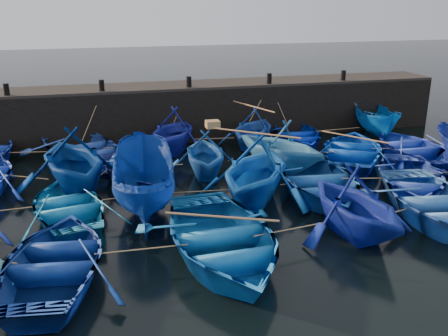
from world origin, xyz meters
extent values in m
plane|color=black|center=(0.00, 0.00, 0.00)|extent=(120.00, 120.00, 0.00)
cube|color=black|center=(0.00, 10.50, 1.25)|extent=(26.00, 2.50, 2.50)
cube|color=black|center=(0.00, 10.50, 2.56)|extent=(26.00, 2.50, 0.12)
cylinder|color=black|center=(-8.00, 9.60, 2.87)|extent=(0.24, 0.24, 0.50)
cylinder|color=black|center=(-4.00, 9.60, 2.87)|extent=(0.24, 0.24, 0.50)
cylinder|color=black|center=(0.00, 9.60, 2.87)|extent=(0.24, 0.24, 0.50)
cylinder|color=black|center=(4.00, 9.60, 2.87)|extent=(0.24, 0.24, 0.50)
cylinder|color=black|center=(8.00, 9.60, 2.87)|extent=(0.24, 0.24, 0.50)
imported|color=#214295|center=(-5.08, 7.47, 0.60)|extent=(6.05, 6.93, 1.20)
imported|color=#172197|center=(-1.12, 7.89, 1.03)|extent=(4.80, 5.03, 2.06)
imported|color=#1943A0|center=(2.55, 7.63, 0.96)|extent=(4.73, 4.82, 1.92)
imported|color=#001DA7|center=(4.84, 7.75, 0.45)|extent=(3.63, 4.71, 0.91)
imported|color=#045099|center=(9.07, 7.86, 0.83)|extent=(2.55, 4.55, 1.66)
imported|color=navy|center=(-5.28, 4.04, 1.24)|extent=(5.05, 5.53, 2.48)
imported|color=navy|center=(-3.20, 4.59, 0.45)|extent=(4.04, 4.93, 0.89)
imported|color=#1652A4|center=(-0.42, 4.45, 0.96)|extent=(3.63, 4.06, 1.92)
imported|color=#2D74B7|center=(2.62, 4.29, 1.07)|extent=(5.13, 5.32, 2.15)
imported|color=#02339B|center=(5.95, 4.49, 0.55)|extent=(5.93, 6.44, 1.09)
imported|color=#1C37C7|center=(8.72, 4.22, 0.52)|extent=(3.64, 5.06, 1.04)
imported|color=blue|center=(-5.45, 1.58, 0.47)|extent=(3.97, 4.99, 0.93)
imported|color=navy|center=(-3.12, 1.63, 1.03)|extent=(2.52, 5.48, 2.05)
imported|color=blue|center=(0.62, 1.42, 1.20)|extent=(5.83, 6.00, 2.41)
imported|color=#144C95|center=(2.96, 1.43, 0.56)|extent=(4.50, 5.81, 1.11)
imported|color=#1E3799|center=(6.35, 1.05, 0.51)|extent=(5.29, 5.92, 1.01)
imported|color=navy|center=(-5.64, -1.97, 0.51)|extent=(4.22, 5.40, 1.03)
imported|color=#0F5EB5|center=(-1.48, -2.06, 0.60)|extent=(4.30, 5.90, 1.20)
imported|color=navy|center=(2.58, -1.75, 1.05)|extent=(3.95, 4.42, 2.10)
imported|color=blue|center=(5.64, -1.45, 0.59)|extent=(4.92, 6.26, 1.18)
cube|color=olive|center=(-0.12, 4.45, 2.06)|extent=(0.51, 0.43, 0.28)
cylinder|color=tan|center=(-7.12, 7.66, 0.55)|extent=(2.29, 0.43, 0.04)
cylinder|color=tan|center=(-3.10, 7.68, 0.55)|extent=(2.17, 0.45, 0.04)
cylinder|color=tan|center=(0.71, 7.76, 0.55)|extent=(1.87, 0.30, 0.04)
cylinder|color=tan|center=(3.69, 7.69, 0.55)|extent=(0.50, 0.16, 0.04)
cylinder|color=tan|center=(6.96, 7.81, 0.55)|extent=(2.44, 0.15, 0.04)
cylinder|color=tan|center=(-6.99, 4.49, 0.55)|extent=(1.62, 0.94, 0.04)
cylinder|color=tan|center=(-4.24, 4.32, 0.55)|extent=(0.31, 0.56, 0.04)
cylinder|color=tan|center=(-1.81, 4.52, 0.55)|extent=(0.99, 0.18, 0.04)
cylinder|color=tan|center=(1.10, 4.37, 0.55)|extent=(1.24, 0.19, 0.04)
cylinder|color=tan|center=(4.29, 4.39, 0.55)|extent=(1.54, 0.24, 0.04)
cylinder|color=tan|center=(7.34, 4.36, 0.55)|extent=(0.97, 0.31, 0.04)
cylinder|color=tan|center=(-7.14, 1.54, 0.55)|extent=(1.59, 0.13, 0.04)
cylinder|color=tan|center=(-4.28, 1.61, 0.55)|extent=(0.53, 0.08, 0.04)
cylinder|color=tan|center=(-1.25, 1.52, 0.55)|extent=(1.94, 0.25, 0.04)
cylinder|color=tan|center=(1.79, 1.42, 0.55)|extent=(0.54, 0.05, 0.04)
cylinder|color=tan|center=(4.65, 1.24, 0.55)|extent=(1.60, 0.41, 0.04)
cylinder|color=tan|center=(7.83, 1.05, 0.55)|extent=(1.16, 0.04, 0.04)
cylinder|color=tan|center=(-3.56, -2.02, 0.55)|extent=(2.36, 0.13, 0.04)
cylinder|color=tan|center=(0.55, -1.91, 0.55)|extent=(2.26, 0.35, 0.04)
cylinder|color=tan|center=(4.11, -1.60, 0.55)|extent=(1.27, 0.33, 0.04)
cylinder|color=tan|center=(-4.54, 9.08, 1.58)|extent=(1.12, 0.88, 2.09)
cylinder|color=tan|center=(-0.56, 9.29, 1.58)|extent=(1.16, 0.46, 2.09)
cylinder|color=tan|center=(3.27, 9.16, 1.58)|extent=(1.49, 0.72, 2.09)
cylinder|color=tan|center=(4.42, 9.23, 1.58)|extent=(0.88, 0.59, 2.09)
cylinder|color=tan|center=(8.54, 9.28, 1.58)|extent=(1.12, 0.48, 2.09)
cylinder|color=#99724C|center=(2.55, 7.63, 1.95)|extent=(1.08, 2.84, 0.06)
cylinder|color=#99724C|center=(5.95, 4.49, 1.12)|extent=(1.77, 2.49, 0.06)
cylinder|color=#99724C|center=(0.62, 1.42, 2.44)|extent=(2.34, 1.97, 0.06)
cylinder|color=#99724C|center=(-1.48, -2.06, 1.23)|extent=(2.74, 1.32, 0.06)
camera|label=1|loc=(-4.45, -13.49, 6.60)|focal=40.00mm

